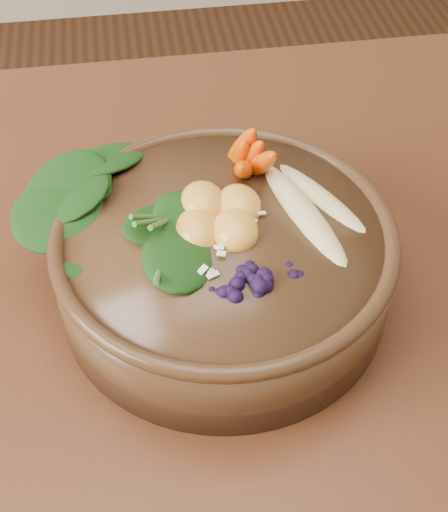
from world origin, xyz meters
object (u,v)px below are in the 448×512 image
Objects in this scene: stoneware_bowl at (224,264)px; banana_halves at (314,193)px; mandarin_cluster at (218,204)px; kale_heap at (149,181)px; carrot_cluster at (247,127)px; blueberry_pile at (257,265)px.

stoneware_bowl is 0.09m from banana_halves.
mandarin_cluster is at bearing 170.25° from banana_halves.
carrot_cluster reaches higher than kale_heap.
mandarin_cluster is 0.07m from blueberry_pile.
carrot_cluster is 0.14m from blueberry_pile.
banana_halves is 1.80× the size of mandarin_cluster.
banana_halves is at bearing -10.88° from kale_heap.
blueberry_pile is (-0.02, -0.14, -0.02)m from carrot_cluster.
kale_heap reaches higher than blueberry_pile.
kale_heap is 2.07× the size of mandarin_cluster.
blueberry_pile reaches higher than mandarin_cluster.
mandarin_cluster is at bearing -129.81° from carrot_cluster.
mandarin_cluster is at bearing 103.40° from blueberry_pile.
kale_heap is at bearing -169.49° from carrot_cluster.
carrot_cluster is 0.08m from mandarin_cluster.
blueberry_pile is (0.02, -0.07, 0.00)m from mandarin_cluster.
kale_heap is 1.42× the size of blueberry_pile.
blueberry_pile is at bearing -141.51° from banana_halves.
stoneware_bowl is 0.12m from carrot_cluster.
stoneware_bowl is 0.09m from kale_heap.
mandarin_cluster is at bearing -29.12° from kale_heap.
stoneware_bowl is at bearing -83.67° from mandarin_cluster.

